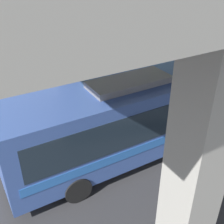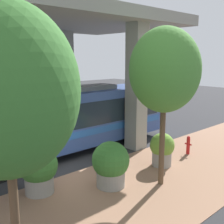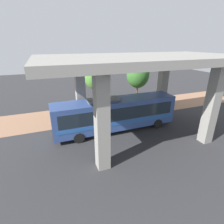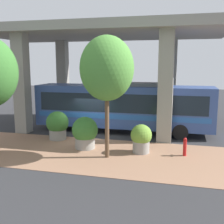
{
  "view_description": "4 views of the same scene",
  "coord_description": "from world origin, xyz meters",
  "px_view_note": "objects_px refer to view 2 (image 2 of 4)",
  "views": [
    {
      "loc": [
        10.29,
        -8.47,
        7.71
      ],
      "look_at": [
        0.11,
        -2.56,
        0.84
      ],
      "focal_mm": 45.0,
      "sensor_mm": 36.0,
      "label": 1
    },
    {
      "loc": [
        -9.98,
        6.46,
        5.14
      ],
      "look_at": [
        -0.05,
        -2.63,
        2.49
      ],
      "focal_mm": 45.0,
      "sensor_mm": 36.0,
      "label": 2
    },
    {
      "loc": [
        17.63,
        -8.17,
        8.54
      ],
      "look_at": [
        1.46,
        -1.92,
        1.67
      ],
      "focal_mm": 28.0,
      "sensor_mm": 36.0,
      "label": 3
    },
    {
      "loc": [
        -17.06,
        -6.04,
        4.89
      ],
      "look_at": [
        -1.42,
        -2.06,
        2.1
      ],
      "focal_mm": 45.0,
      "sensor_mm": 36.0,
      "label": 4
    }
  ],
  "objects_px": {
    "planter_front": "(162,149)",
    "planter_middle": "(39,169)",
    "street_tree_near": "(165,71)",
    "bus": "(71,117)",
    "planter_back": "(111,164)",
    "street_tree_far": "(6,91)",
    "fire_hydrant": "(188,145)"
  },
  "relations": [
    {
      "from": "planter_front",
      "to": "planter_middle",
      "type": "distance_m",
      "value": 5.85
    },
    {
      "from": "street_tree_near",
      "to": "bus",
      "type": "bearing_deg",
      "value": 3.83
    },
    {
      "from": "planter_front",
      "to": "street_tree_near",
      "type": "relative_size",
      "value": 0.26
    },
    {
      "from": "planter_front",
      "to": "planter_middle",
      "type": "bearing_deg",
      "value": 75.71
    },
    {
      "from": "planter_middle",
      "to": "planter_back",
      "type": "distance_m",
      "value": 2.78
    },
    {
      "from": "planter_front",
      "to": "planter_middle",
      "type": "relative_size",
      "value": 0.87
    },
    {
      "from": "bus",
      "to": "planter_middle",
      "type": "distance_m",
      "value": 4.93
    },
    {
      "from": "street_tree_far",
      "to": "planter_front",
      "type": "bearing_deg",
      "value": -76.7
    },
    {
      "from": "fire_hydrant",
      "to": "planter_front",
      "type": "relative_size",
      "value": 0.63
    },
    {
      "from": "fire_hydrant",
      "to": "street_tree_far",
      "type": "distance_m",
      "value": 11.26
    },
    {
      "from": "planter_front",
      "to": "planter_middle",
      "type": "xyz_separation_m",
      "value": [
        1.44,
        5.67,
        0.12
      ]
    },
    {
      "from": "planter_front",
      "to": "street_tree_far",
      "type": "height_order",
      "value": "street_tree_far"
    },
    {
      "from": "fire_hydrant",
      "to": "planter_front",
      "type": "xyz_separation_m",
      "value": [
        -0.04,
        2.34,
        0.33
      ]
    },
    {
      "from": "bus",
      "to": "street_tree_near",
      "type": "relative_size",
      "value": 1.99
    },
    {
      "from": "planter_front",
      "to": "planter_back",
      "type": "relative_size",
      "value": 0.86
    },
    {
      "from": "planter_back",
      "to": "planter_middle",
      "type": "bearing_deg",
      "value": 59.29
    },
    {
      "from": "planter_front",
      "to": "fire_hydrant",
      "type": "bearing_deg",
      "value": -88.93
    },
    {
      "from": "planter_back",
      "to": "street_tree_far",
      "type": "relative_size",
      "value": 0.29
    },
    {
      "from": "street_tree_near",
      "to": "street_tree_far",
      "type": "bearing_deg",
      "value": 96.18
    },
    {
      "from": "planter_middle",
      "to": "fire_hydrant",
      "type": "bearing_deg",
      "value": -99.92
    },
    {
      "from": "fire_hydrant",
      "to": "street_tree_near",
      "type": "relative_size",
      "value": 0.16
    },
    {
      "from": "planter_back",
      "to": "planter_front",
      "type": "bearing_deg",
      "value": -90.43
    },
    {
      "from": "bus",
      "to": "planter_front",
      "type": "bearing_deg",
      "value": -156.39
    },
    {
      "from": "bus",
      "to": "street_tree_far",
      "type": "height_order",
      "value": "street_tree_far"
    },
    {
      "from": "bus",
      "to": "street_tree_near",
      "type": "xyz_separation_m",
      "value": [
        -5.8,
        -0.39,
        2.69
      ]
    },
    {
      "from": "fire_hydrant",
      "to": "street_tree_near",
      "type": "xyz_separation_m",
      "value": [
        -1.25,
        3.96,
        4.12
      ]
    },
    {
      "from": "fire_hydrant",
      "to": "street_tree_near",
      "type": "bearing_deg",
      "value": 107.51
    },
    {
      "from": "bus",
      "to": "fire_hydrant",
      "type": "height_order",
      "value": "bus"
    },
    {
      "from": "fire_hydrant",
      "to": "planter_middle",
      "type": "distance_m",
      "value": 8.15
    },
    {
      "from": "fire_hydrant",
      "to": "planter_back",
      "type": "bearing_deg",
      "value": 90.19
    },
    {
      "from": "planter_back",
      "to": "street_tree_near",
      "type": "relative_size",
      "value": 0.3
    },
    {
      "from": "planter_front",
      "to": "street_tree_near",
      "type": "bearing_deg",
      "value": 126.66
    }
  ]
}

